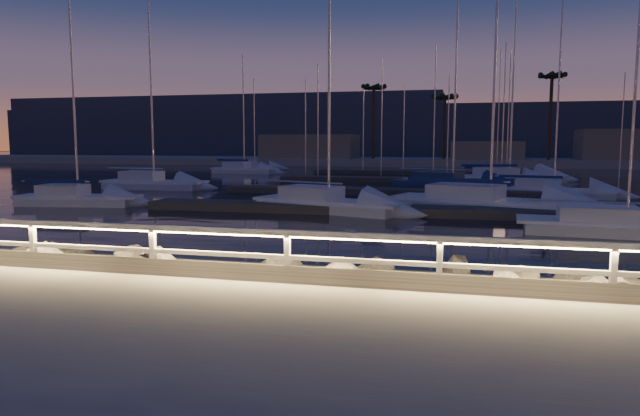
# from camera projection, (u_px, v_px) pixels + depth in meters

# --- Properties ---
(ground) EXTENTS (400.00, 400.00, 0.00)m
(ground) POSITION_uv_depth(u_px,v_px,m) (241.00, 279.00, 11.74)
(ground) COLOR #B0AA9F
(ground) RESTS_ON ground
(harbor_water) EXTENTS (400.00, 440.00, 0.60)m
(harbor_water) POSITION_uv_depth(u_px,v_px,m) (399.00, 193.00, 41.97)
(harbor_water) COLOR black
(harbor_water) RESTS_ON ground
(guard_rail) EXTENTS (44.11, 0.12, 1.06)m
(guard_rail) POSITION_uv_depth(u_px,v_px,m) (237.00, 242.00, 11.67)
(guard_rail) COLOR silver
(guard_rail) RESTS_ON ground
(riprap) EXTENTS (31.91, 2.11, 1.23)m
(riprap) POSITION_uv_depth(u_px,v_px,m) (410.00, 281.00, 12.39)
(riprap) COLOR slate
(riprap) RESTS_ON ground
(floating_docks) EXTENTS (22.00, 36.00, 0.40)m
(floating_docks) POSITION_uv_depth(u_px,v_px,m) (401.00, 184.00, 43.14)
(floating_docks) COLOR #5E574E
(floating_docks) RESTS_ON ground
(far_shore) EXTENTS (160.00, 14.00, 5.20)m
(far_shore) POSITION_uv_depth(u_px,v_px,m) (429.00, 159.00, 83.18)
(far_shore) COLOR #B0AA9F
(far_shore) RESTS_ON ground
(palm_left) EXTENTS (3.00, 3.00, 11.20)m
(palm_left) POSITION_uv_depth(u_px,v_px,m) (374.00, 91.00, 81.93)
(palm_left) COLOR brown
(palm_left) RESTS_ON ground
(palm_center) EXTENTS (3.00, 3.00, 9.70)m
(palm_center) POSITION_uv_depth(u_px,v_px,m) (445.00, 100.00, 80.69)
(palm_center) COLOR brown
(palm_center) RESTS_ON ground
(palm_right) EXTENTS (3.00, 3.00, 12.20)m
(palm_right) POSITION_uv_depth(u_px,v_px,m) (552.00, 80.00, 76.15)
(palm_right) COLOR brown
(palm_right) RESTS_ON ground
(distant_hills) EXTENTS (230.00, 37.50, 18.00)m
(distant_hills) POSITION_uv_depth(u_px,v_px,m) (354.00, 134.00, 145.41)
(distant_hills) COLOR #364054
(distant_hills) RESTS_ON ground
(sailboat_a) EXTENTS (6.82, 2.88, 11.33)m
(sailboat_a) POSITION_uv_depth(u_px,v_px,m) (75.00, 197.00, 30.78)
(sailboat_a) COLOR silver
(sailboat_a) RESTS_ON ground
(sailboat_c) EXTENTS (7.63, 3.47, 12.51)m
(sailboat_c) POSITION_uv_depth(u_px,v_px,m) (550.00, 190.00, 35.60)
(sailboat_c) COLOR silver
(sailboat_c) RESTS_ON ground
(sailboat_d) EXTENTS (7.81, 2.92, 12.92)m
(sailboat_d) POSITION_uv_depth(u_px,v_px,m) (620.00, 224.00, 20.96)
(sailboat_d) COLOR silver
(sailboat_d) RESTS_ON ground
(sailboat_e) EXTENTS (7.81, 2.44, 13.31)m
(sailboat_e) POSITION_uv_depth(u_px,v_px,m) (152.00, 182.00, 41.54)
(sailboat_e) COLOR silver
(sailboat_e) RESTS_ON ground
(sailboat_f) EXTENTS (8.18, 4.65, 13.47)m
(sailboat_f) POSITION_uv_depth(u_px,v_px,m) (325.00, 202.00, 28.15)
(sailboat_f) COLOR silver
(sailboat_f) RESTS_ON ground
(sailboat_g) EXTENTS (9.15, 5.59, 15.08)m
(sailboat_g) POSITION_uv_depth(u_px,v_px,m) (450.00, 184.00, 40.58)
(sailboat_g) COLOR navy
(sailboat_g) RESTS_ON ground
(sailboat_h) EXTENTS (10.05, 5.66, 16.40)m
(sailboat_h) POSITION_uv_depth(u_px,v_px,m) (485.00, 201.00, 28.32)
(sailboat_h) COLOR silver
(sailboat_h) RESTS_ON ground
(sailboat_i) EXTENTS (7.65, 3.11, 12.75)m
(sailboat_i) POSITION_uv_depth(u_px,v_px,m) (243.00, 169.00, 62.06)
(sailboat_i) COLOR silver
(sailboat_i) RESTS_ON ground
(sailboat_k) EXTENTS (7.17, 2.67, 11.91)m
(sailboat_k) POSITION_uv_depth(u_px,v_px,m) (499.00, 177.00, 49.65)
(sailboat_k) COLOR silver
(sailboat_k) RESTS_ON ground
(sailboat_l) EXTENTS (9.71, 5.20, 15.83)m
(sailboat_l) POSITION_uv_depth(u_px,v_px,m) (507.00, 177.00, 48.65)
(sailboat_l) COLOR silver
(sailboat_l) RESTS_ON ground
(sailboat_m) EXTENTS (6.69, 3.68, 11.05)m
(sailboat_m) POSITION_uv_depth(u_px,v_px,m) (253.00, 167.00, 69.54)
(sailboat_m) COLOR silver
(sailboat_m) RESTS_ON ground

